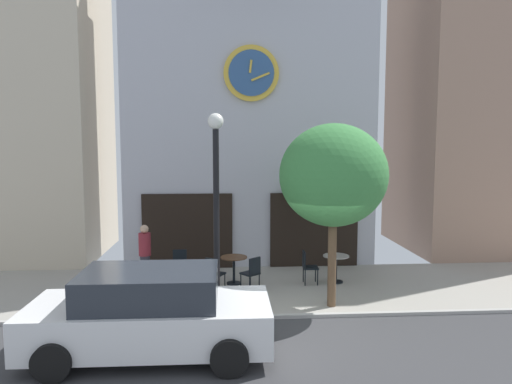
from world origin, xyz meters
TOP-DOWN VIEW (x-y plane):
  - ground_plane at (0.00, -0.53)m, footprint 24.38×9.88m
  - clock_building at (-0.89, 5.49)m, footprint 7.81×3.45m
  - neighbor_building_left at (-8.86, 6.57)m, footprint 5.88×4.33m
  - neighbor_building_right at (7.37, 6.83)m, footprint 5.01×4.85m
  - street_lamp at (-1.90, 0.79)m, footprint 0.36×0.36m
  - street_tree at (0.79, 0.72)m, footprint 2.49×2.24m
  - cafe_table_leftmost at (-3.10, 2.00)m, footprint 0.63×0.63m
  - cafe_table_near_curb at (-1.47, 2.64)m, footprint 0.73×0.73m
  - cafe_table_center_right at (1.33, 2.59)m, footprint 0.71×0.71m
  - cafe_chair_left_end at (-1.01, 1.97)m, footprint 0.56×0.56m
  - cafe_chair_outer at (-2.74, 1.22)m, footprint 0.49×0.49m
  - cafe_chair_corner at (-2.96, 2.86)m, footprint 0.42×0.42m
  - cafe_chair_by_entrance at (0.53, 2.51)m, footprint 0.41×0.41m
  - cafe_chair_right_end at (-1.99, 1.97)m, footprint 0.55×0.55m
  - pedestrian_maroon at (-3.84, 2.55)m, footprint 0.40×0.40m
  - parked_car_white at (-3.06, -1.59)m, footprint 4.31×2.04m

SIDE VIEW (x-z plane):
  - ground_plane at x=0.00m, z-range -0.09..0.04m
  - cafe_table_leftmost at x=-3.10m, z-range 0.12..0.84m
  - cafe_chair_left_end at x=-1.01m, z-range 0.08..0.98m
  - cafe_chair_outer at x=-2.74m, z-range 0.08..0.98m
  - cafe_chair_corner at x=-2.96m, z-range 0.08..0.98m
  - cafe_chair_by_entrance at x=0.53m, z-range 0.08..0.98m
  - cafe_chair_right_end at x=-1.99m, z-range 0.08..0.98m
  - cafe_table_center_right at x=1.33m, z-range 0.16..0.91m
  - cafe_table_near_curb at x=-1.47m, z-range 0.16..0.91m
  - parked_car_white at x=-3.06m, z-range -0.01..1.54m
  - pedestrian_maroon at x=-3.84m, z-range 0.03..1.70m
  - street_lamp at x=-1.90m, z-range 0.03..4.52m
  - street_tree at x=0.79m, z-range 0.94..5.21m
  - clock_building at x=-0.89m, z-range 0.14..11.20m
  - neighbor_building_right at x=7.37m, z-range 0.00..12.54m
  - neighbor_building_left at x=-8.86m, z-range 0.00..13.10m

